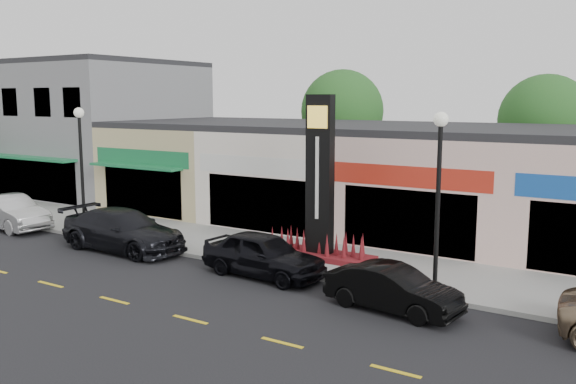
# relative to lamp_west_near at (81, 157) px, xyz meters

# --- Properties ---
(ground) EXTENTS (120.00, 120.00, 0.00)m
(ground) POSITION_rel_lamp_west_near_xyz_m (8.00, -2.50, -3.48)
(ground) COLOR black
(ground) RESTS_ON ground
(sidewalk) EXTENTS (52.00, 4.30, 0.15)m
(sidewalk) POSITION_rel_lamp_west_near_xyz_m (8.00, 1.85, -3.40)
(sidewalk) COLOR gray
(sidewalk) RESTS_ON ground
(curb) EXTENTS (52.00, 0.20, 0.15)m
(curb) POSITION_rel_lamp_west_near_xyz_m (8.00, -0.40, -3.40)
(curb) COLOR gray
(curb) RESTS_ON ground
(building_grey_2story) EXTENTS (12.00, 10.95, 8.30)m
(building_grey_2story) POSITION_rel_lamp_west_near_xyz_m (-10.00, 8.98, 0.67)
(building_grey_2story) COLOR slate
(building_grey_2story) RESTS_ON ground
(shop_beige) EXTENTS (7.00, 10.85, 4.80)m
(shop_beige) POSITION_rel_lamp_west_near_xyz_m (-0.50, 8.96, -1.08)
(shop_beige) COLOR tan
(shop_beige) RESTS_ON ground
(shop_cream) EXTENTS (7.00, 10.01, 4.80)m
(shop_cream) POSITION_rel_lamp_west_near_xyz_m (6.50, 8.97, -1.08)
(shop_cream) COLOR silver
(shop_cream) RESTS_ON ground
(shop_pink_w) EXTENTS (7.00, 10.01, 4.80)m
(shop_pink_w) POSITION_rel_lamp_west_near_xyz_m (13.50, 8.97, -1.08)
(shop_pink_w) COLOR #CFA49D
(shop_pink_w) RESTS_ON ground
(tree_rear_west) EXTENTS (5.20, 5.20, 7.83)m
(tree_rear_west) POSITION_rel_lamp_west_near_xyz_m (4.00, 17.00, 1.74)
(tree_rear_west) COLOR #382619
(tree_rear_west) RESTS_ON ground
(tree_rear_mid) EXTENTS (4.80, 4.80, 7.29)m
(tree_rear_mid) POSITION_rel_lamp_west_near_xyz_m (16.00, 17.00, 1.41)
(tree_rear_mid) COLOR #382619
(tree_rear_mid) RESTS_ON ground
(lamp_west_near) EXTENTS (0.44, 0.44, 5.47)m
(lamp_west_near) POSITION_rel_lamp_west_near_xyz_m (0.00, 0.00, 0.00)
(lamp_west_near) COLOR black
(lamp_west_near) RESTS_ON sidewalk
(lamp_east_near) EXTENTS (0.44, 0.44, 5.47)m
(lamp_east_near) POSITION_rel_lamp_west_near_xyz_m (16.00, 0.00, 0.00)
(lamp_east_near) COLOR black
(lamp_east_near) RESTS_ON sidewalk
(pylon_sign) EXTENTS (4.20, 1.30, 6.00)m
(pylon_sign) POSITION_rel_lamp_west_near_xyz_m (11.00, 1.70, -1.20)
(pylon_sign) COLOR #500D1D
(pylon_sign) RESTS_ON sidewalk
(car_white_van) EXTENTS (2.10, 4.90, 1.57)m
(car_white_van) POSITION_rel_lamp_west_near_xyz_m (-3.94, -1.02, -2.69)
(car_white_van) COLOR #BABABA
(car_white_van) RESTS_ON ground
(car_dark_sedan) EXTENTS (2.35, 5.64, 1.63)m
(car_dark_sedan) POSITION_rel_lamp_west_near_xyz_m (3.58, -1.02, -2.66)
(car_dark_sedan) COLOR black
(car_dark_sedan) RESTS_ON ground
(car_black_sedan) EXTENTS (2.14, 4.61, 1.53)m
(car_black_sedan) POSITION_rel_lamp_west_near_xyz_m (10.34, -1.02, -2.71)
(car_black_sedan) COLOR black
(car_black_sedan) RESTS_ON ground
(car_black_conv) EXTENTS (1.86, 4.09, 1.30)m
(car_black_conv) POSITION_rel_lamp_west_near_xyz_m (15.40, -1.87, -2.83)
(car_black_conv) COLOR black
(car_black_conv) RESTS_ON ground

